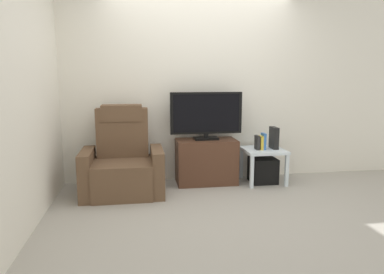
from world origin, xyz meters
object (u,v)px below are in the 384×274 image
subwoofer_box (263,170)px  game_console (274,138)px  tv_stand (206,161)px  book_leftmost (257,142)px  side_table (263,154)px  recliner_armchair (123,163)px  book_middle (261,143)px  television (206,115)px  book_rightmost (263,141)px

subwoofer_box → game_console: game_console is taller
tv_stand → book_leftmost: book_leftmost is taller
side_table → book_leftmost: (-0.10, -0.02, 0.17)m
subwoofer_box → book_leftmost: (-0.10, -0.02, 0.39)m
tv_stand → game_console: size_ratio=2.72×
recliner_armchair → subwoofer_box: size_ratio=3.19×
tv_stand → book_middle: (0.73, -0.11, 0.26)m
television → book_leftmost: 0.78m
television → game_console: bearing=-6.0°
television → recliner_armchair: (-1.10, -0.26, -0.56)m
tv_stand → recliner_armchair: recliner_armchair is taller
tv_stand → side_table: size_ratio=1.49×
side_table → book_leftmost: bearing=-168.7°
tv_stand → recliner_armchair: bearing=-167.4°
recliner_armchair → game_console: 2.04m
recliner_armchair → side_table: size_ratio=2.00×
book_rightmost → game_console: bearing=10.8°
side_table → game_console: 0.26m
television → book_rightmost: television is taller
side_table → television: bearing=172.2°
television → recliner_armchair: television is taller
recliner_armchair → book_leftmost: 1.79m
side_table → recliner_armchair: bearing=-175.2°
subwoofer_box → book_rightmost: 0.41m
game_console → book_rightmost: bearing=-169.2°
game_console → television: bearing=174.0°
recliner_armchair → game_console: size_ratio=3.66×
side_table → book_middle: bearing=-156.3°
television → recliner_armchair: 1.26m
tv_stand → subwoofer_box: (0.77, -0.09, -0.13)m
subwoofer_box → tv_stand: bearing=173.6°
television → game_console: (0.92, -0.10, -0.32)m
side_table → subwoofer_box: bearing=153.4°
side_table → game_console: game_console is taller
subwoofer_box → recliner_armchair: bearing=-175.2°
television → side_table: (0.77, -0.11, -0.54)m
book_leftmost → book_rightmost: bearing=0.0°
recliner_armchair → book_leftmost: size_ratio=5.65×
book_middle → television: bearing=170.2°
television → book_leftmost: size_ratio=5.04×
subwoofer_box → book_rightmost: (-0.01, -0.02, 0.40)m
recliner_armchair → subwoofer_box: (1.87, 0.16, -0.20)m
book_leftmost → book_middle: bearing=0.0°
recliner_armchair → book_rightmost: size_ratio=4.93×
side_table → book_leftmost: book_leftmost is taller
book_middle → game_console: game_console is taller
television → book_leftmost: bearing=-10.6°
subwoofer_box → game_console: 0.47m
subwoofer_box → side_table: bearing=-26.6°
recliner_armchair → book_middle: recliner_armchair is taller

